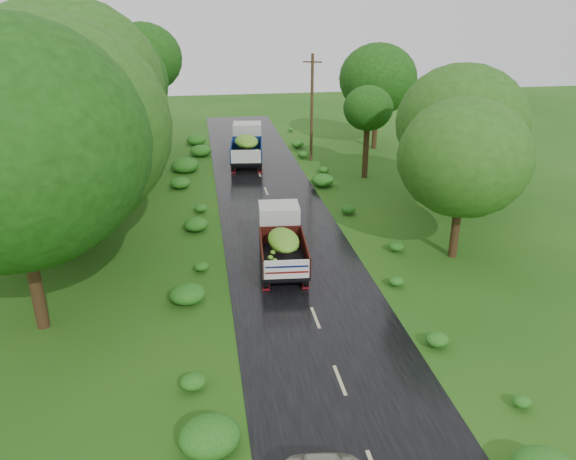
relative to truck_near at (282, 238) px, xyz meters
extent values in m
plane|color=#194A10|center=(0.61, -9.05, -1.36)|extent=(120.00, 120.00, 0.00)
cube|color=black|center=(0.61, -4.05, -1.35)|extent=(6.50, 80.00, 0.02)
cube|color=#BFB78C|center=(0.61, -9.05, -1.33)|extent=(0.12, 1.60, 0.00)
cube|color=#BFB78C|center=(0.61, -5.05, -1.33)|extent=(0.12, 1.60, 0.00)
cube|color=#BFB78C|center=(0.61, -1.05, -1.33)|extent=(0.12, 1.60, 0.00)
cube|color=#BFB78C|center=(0.61, 2.95, -1.33)|extent=(0.12, 1.60, 0.00)
cube|color=#BFB78C|center=(0.61, 6.95, -1.33)|extent=(0.12, 1.60, 0.00)
cube|color=#BFB78C|center=(0.61, 10.95, -1.33)|extent=(0.12, 1.60, 0.00)
cube|color=#BFB78C|center=(0.61, 14.95, -1.33)|extent=(0.12, 1.60, 0.00)
cube|color=#BFB78C|center=(0.61, 18.95, -1.33)|extent=(0.12, 1.60, 0.00)
cube|color=#BFB78C|center=(0.61, 22.95, -1.33)|extent=(0.12, 1.60, 0.00)
cube|color=#BFB78C|center=(0.61, 26.95, -1.33)|extent=(0.12, 1.60, 0.00)
cube|color=#BFB78C|center=(0.61, 30.95, -1.33)|extent=(0.12, 1.60, 0.00)
cube|color=black|center=(-0.02, -0.28, -0.78)|extent=(1.92, 5.12, 0.25)
cylinder|color=black|center=(-0.74, 1.60, -0.91)|extent=(0.32, 0.91, 0.89)
cylinder|color=black|center=(0.98, 1.47, -0.91)|extent=(0.32, 0.91, 0.89)
cylinder|color=black|center=(-0.97, -1.35, -0.91)|extent=(0.32, 0.91, 0.89)
cylinder|color=black|center=(0.75, -1.49, -0.91)|extent=(0.32, 0.91, 0.89)
cylinder|color=black|center=(-1.04, -2.26, -0.91)|extent=(0.32, 0.91, 0.89)
cylinder|color=black|center=(0.68, -2.40, -0.91)|extent=(0.32, 0.91, 0.89)
cube|color=maroon|center=(-1.07, -2.57, -1.11)|extent=(0.30, 0.06, 0.40)
cube|color=maroon|center=(0.66, -2.70, -1.11)|extent=(0.30, 0.06, 0.40)
cube|color=silver|center=(0.13, 1.72, 0.19)|extent=(2.09, 1.84, 1.69)
cube|color=black|center=(-0.09, -1.22, -0.58)|extent=(2.34, 3.98, 0.14)
cube|color=#44160C|center=(-1.08, -1.14, -0.09)|extent=(0.37, 3.83, 0.85)
cube|color=#44160C|center=(0.89, -1.29, -0.09)|extent=(0.37, 3.83, 0.85)
cube|color=#44160C|center=(0.05, 0.66, -0.09)|extent=(2.05, 0.23, 0.85)
cube|color=silver|center=(-0.24, -3.09, -0.09)|extent=(2.05, 0.23, 0.85)
ellipsoid|color=#4A8017|center=(-0.09, -1.22, 0.45)|extent=(1.96, 3.34, 0.89)
cube|color=black|center=(0.00, 17.73, -0.71)|extent=(2.33, 5.74, 0.28)
cylinder|color=black|center=(-0.73, 19.85, -0.86)|extent=(0.39, 1.02, 0.99)
cylinder|color=black|center=(1.18, 19.63, -0.86)|extent=(0.39, 1.02, 0.99)
cylinder|color=black|center=(-1.10, 16.58, -0.86)|extent=(0.39, 1.02, 0.99)
cylinder|color=black|center=(0.81, 16.36, -0.86)|extent=(0.39, 1.02, 0.99)
cylinder|color=black|center=(-1.22, 15.57, -0.86)|extent=(0.39, 1.02, 0.99)
cylinder|color=black|center=(0.69, 15.35, -0.86)|extent=(0.39, 1.02, 0.99)
cube|color=maroon|center=(-1.26, 15.23, -1.08)|extent=(0.34, 0.08, 0.45)
cube|color=maroon|center=(0.65, 15.01, -1.08)|extent=(0.34, 0.08, 0.45)
cube|color=silver|center=(0.25, 19.94, 0.37)|extent=(2.39, 2.12, 1.88)
cube|color=black|center=(-0.12, 16.69, -0.49)|extent=(2.75, 4.49, 0.16)
cube|color=navy|center=(-1.21, 16.82, 0.06)|extent=(0.56, 4.24, 0.94)
cube|color=navy|center=(0.97, 16.57, 0.06)|extent=(0.56, 4.24, 0.94)
cube|color=navy|center=(0.12, 18.77, 0.06)|extent=(2.27, 0.34, 0.94)
cube|color=silver|center=(-0.36, 14.62, 0.06)|extent=(2.27, 0.34, 0.94)
ellipsoid|color=#4A8017|center=(-0.12, 16.69, 0.65)|extent=(2.31, 3.77, 0.99)
cylinder|color=#382616|center=(5.01, 17.87, 2.67)|extent=(0.29, 0.29, 8.05)
cube|color=#382616|center=(5.01, 17.87, 6.09)|extent=(1.35, 0.60, 0.10)
cylinder|color=black|center=(-9.97, -3.98, 2.75)|extent=(0.48, 0.48, 8.22)
ellipsoid|color=#143E0C|center=(-9.97, -3.98, 5.87)|extent=(4.39, 4.39, 3.95)
cylinder|color=black|center=(-10.47, 2.77, 2.26)|extent=(0.45, 0.45, 7.23)
ellipsoid|color=#143E0C|center=(-10.47, 2.77, 5.01)|extent=(4.80, 4.80, 4.32)
cylinder|color=black|center=(-8.27, 7.46, 2.54)|extent=(0.47, 0.47, 7.80)
ellipsoid|color=#143E0C|center=(-8.27, 7.46, 5.51)|extent=(3.29, 3.29, 2.96)
cylinder|color=black|center=(-11.32, 12.43, 2.56)|extent=(0.47, 0.47, 7.83)
ellipsoid|color=#143E0C|center=(-11.32, 12.43, 5.54)|extent=(4.85, 4.85, 4.36)
cylinder|color=black|center=(-9.61, 16.38, 2.35)|extent=(0.46, 0.46, 7.42)
ellipsoid|color=#143E0C|center=(-9.61, 16.38, 5.17)|extent=(4.12, 4.12, 3.71)
cylinder|color=black|center=(-10.86, 22.64, 2.56)|extent=(0.47, 0.47, 7.84)
ellipsoid|color=#143E0C|center=(-10.86, 22.64, 5.54)|extent=(4.20, 4.20, 3.78)
cylinder|color=black|center=(-7.75, 25.99, 2.69)|extent=(0.47, 0.47, 8.09)
ellipsoid|color=#143E0C|center=(-7.75, 25.99, 5.76)|extent=(3.60, 3.60, 3.24)
cylinder|color=black|center=(8.48, -0.44, 1.50)|extent=(0.42, 0.42, 5.70)
ellipsoid|color=#234F13|center=(8.48, -0.44, 3.66)|extent=(3.51, 3.51, 3.16)
cylinder|color=black|center=(11.26, 5.85, 1.61)|extent=(0.42, 0.42, 5.93)
ellipsoid|color=#234F13|center=(11.26, 5.85, 3.86)|extent=(3.86, 3.86, 3.47)
cylinder|color=black|center=(7.90, 12.96, 1.42)|extent=(0.41, 0.41, 5.55)
ellipsoid|color=#234F13|center=(7.90, 12.96, 3.52)|extent=(2.60, 2.60, 2.34)
cylinder|color=black|center=(11.02, 20.80, 1.90)|extent=(0.44, 0.44, 6.51)
ellipsoid|color=#234F13|center=(11.02, 20.80, 4.37)|extent=(3.55, 3.55, 3.19)
camera|label=1|loc=(-3.55, -23.97, 10.53)|focal=35.00mm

